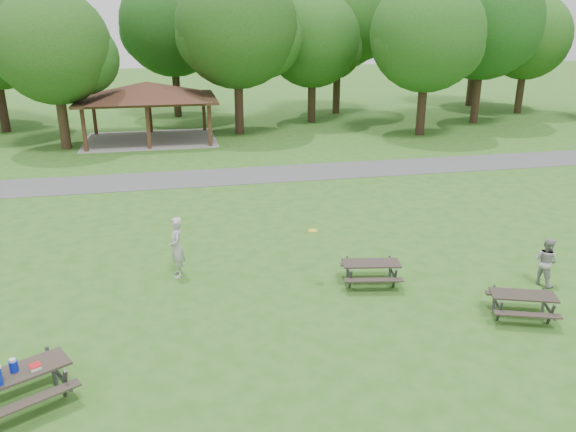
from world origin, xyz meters
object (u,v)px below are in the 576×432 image
Objects in this scene: picnic_table_near at (9,378)px; picnic_table_middle at (371,268)px; frisbee_catcher at (546,261)px; frisbee_thrower at (177,247)px.

picnic_table_middle is (9.12, 3.95, -0.23)m from picnic_table_near.
picnic_table_near is at bearing 78.99° from frisbee_catcher.
picnic_table_middle is at bearing 67.33° from frisbee_thrower.
frisbee_catcher is at bearing -11.80° from picnic_table_middle.
frisbee_catcher is at bearing 70.07° from frisbee_thrower.
picnic_table_middle is 1.29× the size of frisbee_catcher.
picnic_table_near is at bearing -36.04° from frisbee_thrower.
frisbee_thrower is 11.15m from frisbee_catcher.
frisbee_thrower is 1.29× the size of frisbee_catcher.
picnic_table_near is 6.72m from frisbee_thrower.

